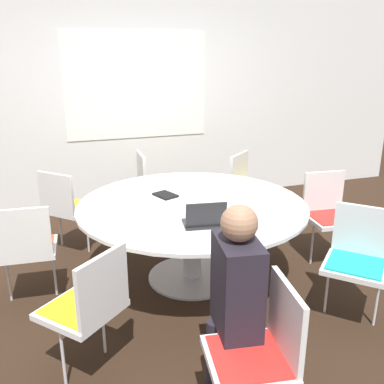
% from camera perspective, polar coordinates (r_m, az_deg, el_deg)
% --- Properties ---
extents(ground_plane, '(16.00, 16.00, 0.00)m').
position_cam_1_polar(ground_plane, '(3.99, 0.00, -11.29)').
color(ground_plane, black).
extents(wall_back, '(8.00, 0.07, 2.70)m').
position_cam_1_polar(wall_back, '(5.62, -7.34, 11.85)').
color(wall_back, silver).
rests_on(wall_back, ground_plane).
extents(conference_table, '(1.97, 1.97, 0.72)m').
position_cam_1_polar(conference_table, '(3.73, 0.00, -3.19)').
color(conference_table, '#B7B7BC').
rests_on(conference_table, ground_plane).
extents(chair_0, '(0.48, 0.50, 0.86)m').
position_cam_1_polar(chair_0, '(2.37, 9.16, -19.72)').
color(chair_0, silver).
rests_on(chair_0, ground_plane).
extents(chair_1, '(0.61, 0.61, 0.86)m').
position_cam_1_polar(chair_1, '(3.47, 21.19, -7.76)').
color(chair_1, silver).
rests_on(chair_1, ground_plane).
extents(chair_2, '(0.48, 0.46, 0.86)m').
position_cam_1_polar(chair_2, '(4.31, 17.77, -2.27)').
color(chair_2, silver).
rests_on(chair_2, ground_plane).
extents(chair_3, '(0.61, 0.60, 0.86)m').
position_cam_1_polar(chair_3, '(4.94, 7.58, 1.03)').
color(chair_3, silver).
rests_on(chair_3, ground_plane).
extents(chair_4, '(0.43, 0.45, 0.86)m').
position_cam_1_polar(chair_4, '(4.99, -5.28, 1.32)').
color(chair_4, silver).
rests_on(chair_4, ground_plane).
extents(chair_5, '(0.61, 0.61, 0.86)m').
position_cam_1_polar(chair_5, '(4.45, -16.38, -1.51)').
color(chair_5, silver).
rests_on(chair_5, ground_plane).
extents(chair_6, '(0.47, 0.45, 0.86)m').
position_cam_1_polar(chair_6, '(3.64, -21.23, -6.54)').
color(chair_6, silver).
rests_on(chair_6, ground_plane).
extents(chair_7, '(0.61, 0.61, 0.86)m').
position_cam_1_polar(chair_7, '(2.75, -13.63, -14.07)').
color(chair_7, silver).
rests_on(chair_7, ground_plane).
extents(person_0, '(0.30, 0.39, 1.21)m').
position_cam_1_polar(person_0, '(2.42, 5.63, -13.02)').
color(person_0, '#231E28').
rests_on(person_0, ground_plane).
extents(laptop, '(0.33, 0.28, 0.21)m').
position_cam_1_polar(laptop, '(3.18, 1.65, -3.72)').
color(laptop, '#232326').
rests_on(laptop, conference_table).
extents(spiral_notebook, '(0.22, 0.25, 0.02)m').
position_cam_1_polar(spiral_notebook, '(3.86, -3.58, -0.41)').
color(spiral_notebook, black).
rests_on(spiral_notebook, conference_table).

